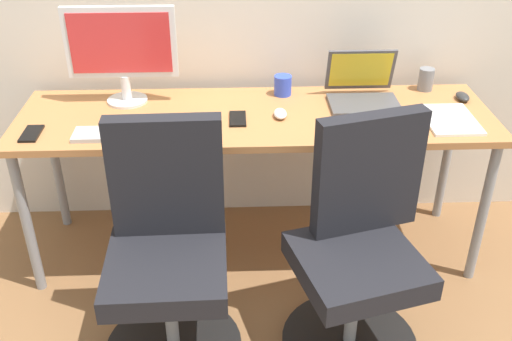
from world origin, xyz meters
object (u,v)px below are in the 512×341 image
Objects in this scene: desktop_monitor at (121,48)px; open_laptop at (363,90)px; coffee_mug at (283,85)px; office_chair_left at (168,257)px; office_chair_right at (359,252)px.

open_laptop is at bearing -2.07° from desktop_monitor.
coffee_mug is (0.71, 0.05, -0.20)m from desktop_monitor.
open_laptop is at bearing -14.05° from coffee_mug.
coffee_mug is at bearing 58.65° from office_chair_left.
coffee_mug is at bearing 165.95° from open_laptop.
office_chair_left is 10.22× the size of coffee_mug.
office_chair_left is at bearing 179.82° from office_chair_right.
desktop_monitor is 1.55× the size of open_laptop.
desktop_monitor reaches higher than office_chair_left.
office_chair_left is 0.99m from coffee_mug.
office_chair_right is 3.03× the size of open_laptop.
office_chair_right is 0.90m from coffee_mug.
coffee_mug is at bearing 106.38° from office_chair_right.
office_chair_left and office_chair_right have the same top height.
open_laptop is (1.06, -0.04, -0.20)m from desktop_monitor.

